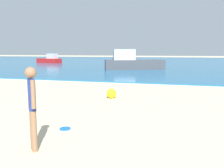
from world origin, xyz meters
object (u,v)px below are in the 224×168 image
(beach_ball, at_px, (111,93))
(frisbee, at_px, (65,129))
(boat_near, at_px, (132,62))
(boat_far, at_px, (50,60))
(person_standing, at_px, (32,104))

(beach_ball, bearing_deg, frisbee, -91.24)
(boat_near, distance_m, boat_far, 17.14)
(frisbee, bearing_deg, beach_ball, 88.76)
(boat_near, relative_size, boat_far, 1.36)
(person_standing, height_order, boat_far, person_standing)
(boat_far, bearing_deg, person_standing, 137.91)
(frisbee, xyz_separation_m, beach_ball, (0.08, 3.75, 0.18))
(boat_near, height_order, beach_ball, boat_near)
(person_standing, relative_size, beach_ball, 4.06)
(boat_near, bearing_deg, person_standing, -105.54)
(person_standing, bearing_deg, boat_near, 140.96)
(person_standing, relative_size, boat_far, 0.35)
(boat_near, xyz_separation_m, beach_ball, (1.78, -14.02, -0.55))
(frisbee, xyz_separation_m, boat_far, (-16.15, 26.97, 0.54))
(person_standing, bearing_deg, boat_far, 165.70)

